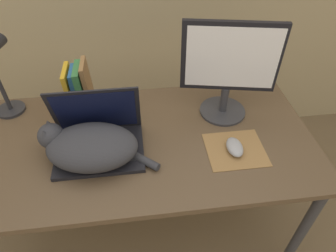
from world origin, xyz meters
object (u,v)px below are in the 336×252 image
Objects in this scene: cat at (89,146)px; external_monitor at (229,68)px; book_row at (80,89)px; computer_mouse at (235,147)px; laptop at (99,138)px.

external_monitor is at bearing 20.50° from cat.
book_row is at bearing 100.09° from cat.
cat reaches higher than computer_mouse.
cat is 0.66m from external_monitor.
external_monitor is at bearing -10.00° from book_row.
external_monitor is (0.60, 0.22, 0.16)m from cat.
external_monitor reaches higher than computer_mouse.
laptop is 3.26× the size of computer_mouse.
laptop reaches higher than cat.
cat is 1.90× the size of book_row.
external_monitor reaches higher than laptop.
cat is 0.58m from computer_mouse.
external_monitor reaches higher than book_row.
computer_mouse is 0.74m from book_row.
computer_mouse is (-0.02, -0.25, -0.22)m from external_monitor.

